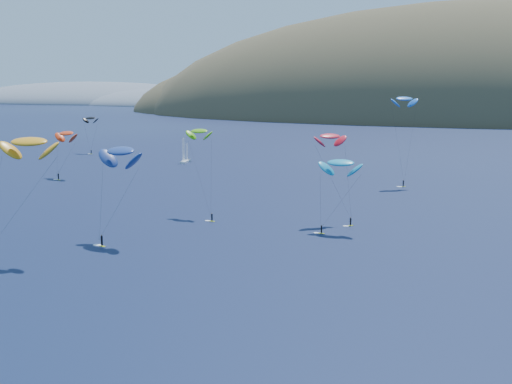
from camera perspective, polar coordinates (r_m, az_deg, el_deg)
The scene contains 11 objects.
island at distance 613.45m, azimuth 19.44°, elevation 4.69°, with size 730.00×300.00×210.00m.
headland at distance 939.25m, azimuth -11.59°, elevation 6.83°, with size 460.00×250.00×60.00m.
sailboat at distance 265.62m, azimuth -5.73°, elevation 2.54°, with size 8.76×7.55×10.56m.
kitesurfer_1 at distance 232.60m, azimuth -14.94°, elevation 4.55°, with size 10.23×10.71×16.51m.
kitesurfer_2 at distance 128.79m, azimuth -17.71°, elevation 3.85°, with size 10.86×10.87×23.14m.
kitesurfer_3 at distance 164.27m, azimuth -4.56°, elevation 4.86°, with size 10.86×10.71×20.97m.
kitesurfer_4 at distance 212.55m, azimuth 11.78°, elevation 7.30°, with size 8.72×8.75×27.45m.
kitesurfer_5 at distance 146.78m, azimuth 6.78°, elevation 2.33°, with size 9.28×7.81×16.46m.
kitesurfer_9 at distance 155.72m, azimuth 5.94°, elevation 4.45°, with size 10.34×8.60×20.74m.
kitesurfer_10 at distance 139.09m, azimuth -10.79°, elevation 3.24°, with size 12.04×11.50×20.37m.
kitesurfer_12 at distance 307.05m, azimuth -13.10°, elevation 5.77°, with size 7.28×7.02×16.49m.
Camera 1 is at (46.15, -49.62, 31.17)m, focal length 50.00 mm.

